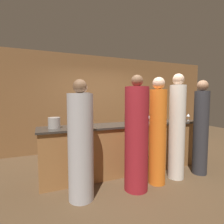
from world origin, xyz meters
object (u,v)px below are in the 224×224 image
Objects in this scene: guest_1 at (158,134)px; wine_bottle_0 at (144,118)px; wine_bottle_2 at (178,114)px; guest_3 at (201,130)px; bartender at (84,127)px; guest_2 at (136,138)px; guest_4 at (81,145)px; guest_0 at (177,129)px; ice_bucket at (54,123)px; wine_bottle_1 at (126,119)px.

guest_1 is 0.72m from wine_bottle_0.
wine_bottle_0 is at bearing -168.53° from wine_bottle_2.
guest_1 is 6.27× the size of wine_bottle_2.
bartender is at bearing 146.34° from guest_3.
guest_2 is 0.92m from guest_4.
guest_1 is 1.06m from guest_3.
guest_4 is (-1.86, -0.02, -0.11)m from guest_0.
wine_bottle_0 is (-0.92, 0.66, 0.21)m from guest_3.
guest_3 is at bearing -3.28° from guest_0.
wine_bottle_0 is 1.34× the size of ice_bucket.
guest_2 is at bearing -177.84° from guest_3.
guest_2 reaches higher than guest_4.
ice_bucket is (-3.03, -0.22, -0.02)m from wine_bottle_2.
guest_3 is at bearing -0.31° from guest_4.
wine_bottle_2 is (1.59, 0.21, 0.01)m from wine_bottle_1.
wine_bottle_1 is (-0.27, 0.69, 0.21)m from guest_1.
bartender is 0.93× the size of guest_0.
wine_bottle_2 reaches higher than ice_bucket.
guest_1 is 6.81× the size of wine_bottle_0.
wine_bottle_2 is (0.84, 0.87, 0.18)m from guest_0.
guest_4 reaches higher than ice_bucket.
wine_bottle_2 reaches higher than wine_bottle_0.
guest_3 reaches higher than ice_bucket.
guest_2 is 1.47m from ice_bucket.
wine_bottle_1 is 1.44m from ice_bucket.
ice_bucket is (-2.77, 0.69, 0.20)m from guest_3.
wine_bottle_1 is at bearing 138.72° from guest_0.
guest_1 is 9.10× the size of ice_bucket.
wine_bottle_1 is at bearing 137.03° from bartender.
guest_3 is at bearing -27.33° from wine_bottle_1.
wine_bottle_1 is at bearing 0.11° from ice_bucket.
wine_bottle_2 is at bearing 28.37° from guest_2.
wine_bottle_2 is at bearing 7.68° from wine_bottle_1.
wine_bottle_1 is at bearing 75.64° from guest_2.
guest_1 is 1.86m from ice_bucket.
guest_0 reaches higher than ice_bucket.
guest_0 is 0.59m from guest_3.
wine_bottle_0 is 1.00× the size of wine_bottle_1.
guest_2 is 6.30× the size of wine_bottle_2.
guest_0 is at bearing 137.86° from bartender.
wine_bottle_0 is 0.92× the size of wine_bottle_2.
guest_4 is at bearing 75.27° from bartender.
bartender is 2.02m from guest_0.
bartender is at bearing 111.11° from guest_2.
guest_4 is at bearing -156.83° from wine_bottle_0.
bartender is at bearing 45.53° from ice_bucket.
guest_4 is at bearing -64.14° from ice_bucket.
guest_0 is 1.04× the size of guest_2.
guest_0 is at bearing 5.55° from guest_2.
wine_bottle_1 is at bearing -172.32° from wine_bottle_2.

